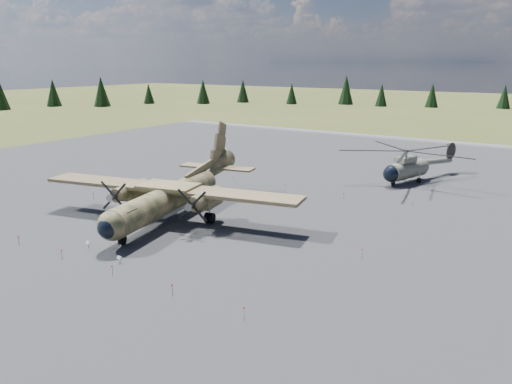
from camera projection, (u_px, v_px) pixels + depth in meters
The scene contains 8 objects.
ground at pixel (204, 224), 49.63m from camera, with size 500.00×500.00×0.00m, color #505023.
apron at pixel (258, 201), 57.75m from camera, with size 120.00×120.00×0.04m, color #5D5D62.
transport_plane at pixel (174, 192), 51.35m from camera, with size 28.04×25.18×9.26m.
helicopter_near at pixel (408, 159), 65.99m from camera, with size 22.02×22.29×4.46m.
info_placard_left at pixel (88, 243), 43.24m from camera, with size 0.40×0.17×0.63m.
info_placard_right at pixel (119, 258), 39.89m from camera, with size 0.41×0.18×0.63m.
barrier_fence at pixel (200, 219), 49.69m from camera, with size 33.12×29.62×0.85m.
treeline at pixel (189, 178), 48.64m from camera, with size 319.32×318.30×10.99m.
Camera 1 is at (30.01, -36.81, 15.65)m, focal length 35.00 mm.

